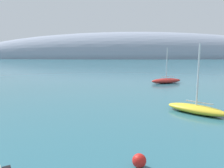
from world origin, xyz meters
name	(u,v)px	position (x,y,z in m)	size (l,w,h in m)	color
distant_ridge	(137,58)	(22.21, 184.76, 0.00)	(281.53, 50.60, 41.66)	#8E99AD
sailboat_yellow_near_shore	(196,109)	(9.74, 23.10, 0.53)	(6.39, 6.15, 7.69)	yellow
sailboat_red_mid_mooring	(166,81)	(11.89, 45.64, 0.56)	(7.06, 3.96, 7.37)	red
mooring_buoy_red	(139,161)	(1.93, 11.46, 0.43)	(0.86, 0.86, 0.86)	red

